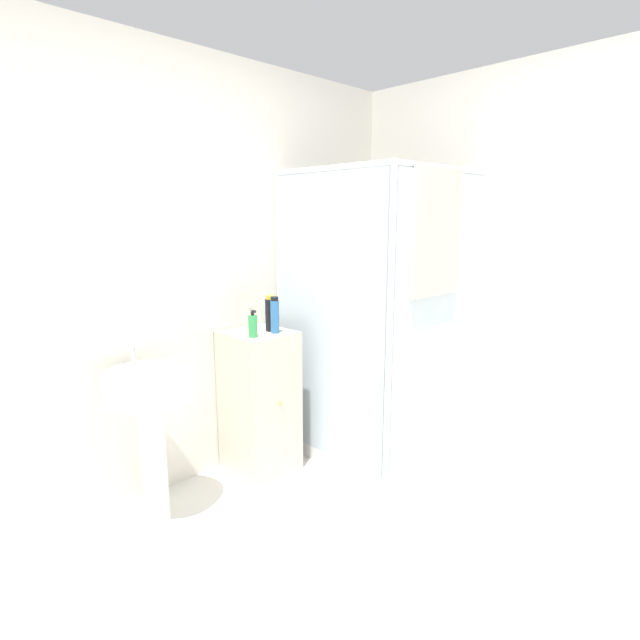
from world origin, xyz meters
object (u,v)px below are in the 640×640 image
object	(u,v)px
shampoo_bottle_tall_black	(270,314)
shampoo_bottle_blue	(275,315)
sink	(150,409)
soap_dispenser	(253,326)
lotion_bottle_white	(249,319)

from	to	relation	value
shampoo_bottle_tall_black	shampoo_bottle_blue	size ratio (longest dim) A/B	1.00
sink	shampoo_bottle_blue	distance (m)	0.89
soap_dispenser	shampoo_bottle_tall_black	world-z (taller)	shampoo_bottle_tall_black
soap_dispenser	shampoo_bottle_tall_black	xyz separation A→B (m)	(0.18, 0.06, 0.04)
shampoo_bottle_tall_black	lotion_bottle_white	xyz separation A→B (m)	(-0.10, 0.09, -0.03)
sink	shampoo_bottle_tall_black	distance (m)	0.90
sink	soap_dispenser	world-z (taller)	soap_dispenser
sink	soap_dispenser	bearing A→B (deg)	-2.25
lotion_bottle_white	sink	bearing A→B (deg)	-170.12
soap_dispenser	lotion_bottle_white	world-z (taller)	lotion_bottle_white
sink	shampoo_bottle_blue	bearing A→B (deg)	-2.35
sink	shampoo_bottle_blue	xyz separation A→B (m)	(0.80, -0.03, 0.38)
soap_dispenser	shampoo_bottle_tall_black	bearing A→B (deg)	17.78
shampoo_bottle_blue	lotion_bottle_white	bearing A→B (deg)	115.96
sink	soap_dispenser	size ratio (longest dim) A/B	6.02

